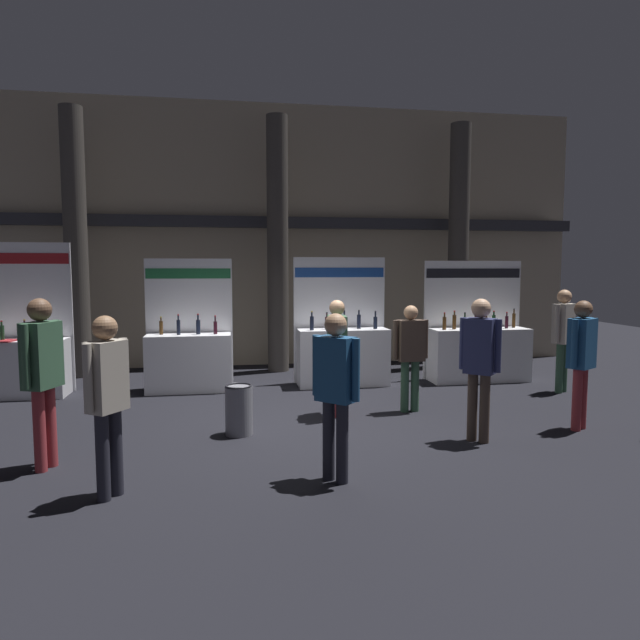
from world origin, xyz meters
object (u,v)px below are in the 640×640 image
(visitor_8, at_px, (480,357))
(exhibitor_booth_3, at_px, (478,350))
(exhibitor_booth_2, at_px, (342,352))
(visitor_0, at_px, (337,346))
(trash_bin, at_px, (239,410))
(visitor_5, at_px, (42,367))
(visitor_2, at_px, (582,353))
(visitor_3, at_px, (563,331))
(visitor_9, at_px, (410,349))
(exhibitor_booth_0, at_px, (18,360))
(visitor_7, at_px, (336,383))
(visitor_6, at_px, (107,391))
(exhibitor_booth_1, at_px, (189,357))

(visitor_8, bearing_deg, exhibitor_booth_3, -72.15)
(exhibitor_booth_2, distance_m, visitor_0, 2.24)
(trash_bin, distance_m, visitor_5, 2.39)
(trash_bin, height_order, visitor_2, visitor_2)
(exhibitor_booth_2, distance_m, visitor_3, 3.86)
(exhibitor_booth_3, relative_size, visitor_9, 1.43)
(exhibitor_booth_0, relative_size, visitor_7, 1.52)
(exhibitor_booth_3, relative_size, visitor_0, 1.35)
(exhibitor_booth_2, xyz_separation_m, trash_bin, (-1.95, -2.84, -0.29))
(visitor_6, bearing_deg, visitor_0, 167.74)
(visitor_0, relative_size, visitor_8, 0.95)
(visitor_7, bearing_deg, exhibitor_booth_1, 155.42)
(exhibitor_booth_0, xyz_separation_m, visitor_2, (8.10, -3.29, 0.42))
(exhibitor_booth_0, distance_m, visitor_0, 5.47)
(exhibitor_booth_2, relative_size, visitor_9, 1.47)
(visitor_2, distance_m, visitor_5, 6.56)
(visitor_2, relative_size, visitor_7, 1.01)
(visitor_2, bearing_deg, visitor_9, -65.40)
(exhibitor_booth_0, height_order, exhibitor_booth_3, exhibitor_booth_0)
(exhibitor_booth_0, xyz_separation_m, visitor_9, (6.18, -2.02, 0.33))
(exhibitor_booth_2, bearing_deg, visitor_3, -19.06)
(trash_bin, height_order, visitor_3, visitor_3)
(visitor_7, bearing_deg, exhibitor_booth_0, 179.51)
(exhibitor_booth_1, height_order, trash_bin, exhibitor_booth_1)
(exhibitor_booth_3, relative_size, visitor_2, 1.33)
(exhibitor_booth_3, distance_m, visitor_8, 3.97)
(visitor_2, bearing_deg, exhibitor_booth_2, -84.85)
(visitor_7, height_order, visitor_8, visitor_8)
(exhibitor_booth_1, height_order, visitor_2, exhibitor_booth_1)
(visitor_0, bearing_deg, exhibitor_booth_3, -51.31)
(exhibitor_booth_3, xyz_separation_m, visitor_3, (0.99, -1.20, 0.47))
(exhibitor_booth_1, distance_m, exhibitor_booth_2, 2.76)
(exhibitor_booth_0, bearing_deg, visitor_3, -7.39)
(exhibitor_booth_1, relative_size, visitor_8, 1.31)
(exhibitor_booth_0, height_order, visitor_5, exhibitor_booth_0)
(visitor_2, relative_size, visitor_3, 0.97)
(visitor_5, distance_m, visitor_9, 4.92)
(exhibitor_booth_2, bearing_deg, exhibitor_booth_0, -179.38)
(trash_bin, relative_size, visitor_3, 0.37)
(exhibitor_booth_3, height_order, visitor_0, exhibitor_booth_3)
(visitor_3, height_order, visitor_5, visitor_5)
(exhibitor_booth_2, xyz_separation_m, visitor_5, (-4.01, -3.76, 0.49))
(trash_bin, height_order, visitor_8, visitor_8)
(visitor_2, distance_m, visitor_8, 1.59)
(exhibitor_booth_2, height_order, visitor_7, exhibitor_booth_2)
(exhibitor_booth_1, height_order, visitor_5, exhibitor_booth_1)
(trash_bin, relative_size, visitor_7, 0.38)
(exhibitor_booth_0, xyz_separation_m, visitor_5, (1.55, -3.70, 0.49))
(exhibitor_booth_0, distance_m, visitor_2, 8.76)
(visitor_7, bearing_deg, visitor_2, 63.91)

